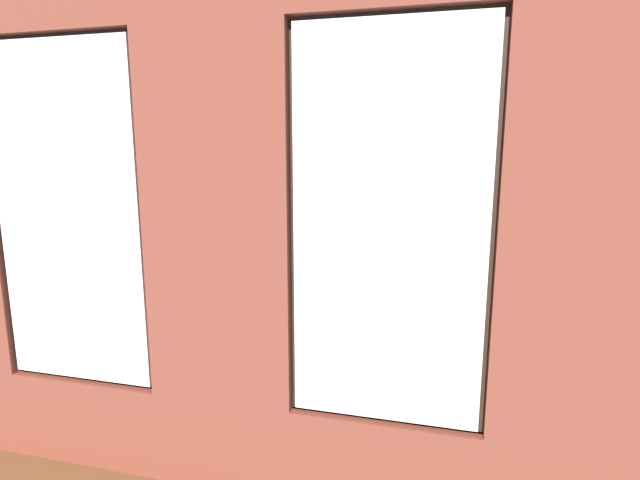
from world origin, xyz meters
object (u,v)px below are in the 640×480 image
at_px(tv_flatscreen, 112,245).
at_px(remote_gray, 309,297).
at_px(potted_plant_corner_near_left, 560,256).
at_px(potted_plant_between_couches, 363,348).
at_px(potted_plant_near_tv, 102,295).
at_px(potted_plant_by_left_couch, 527,306).
at_px(cup_ceramic, 380,294).
at_px(coffee_table, 346,302).
at_px(couch_by_window, 185,378).
at_px(candle_jar, 353,297).
at_px(table_plant_small, 333,283).
at_px(remote_black, 346,297).
at_px(potted_plant_foreground_right, 191,231).
at_px(potted_plant_mid_room_small, 399,283).
at_px(papasan_chair, 325,261).
at_px(media_console, 115,289).
at_px(couch_left, 601,364).

bearing_deg(tv_flatscreen, remote_gray, 176.24).
relative_size(potted_plant_corner_near_left, potted_plant_between_couches, 1.02).
xyz_separation_m(potted_plant_near_tv, potted_plant_by_left_couch, (-4.60, -1.25, -0.14)).
height_order(potted_plant_by_left_couch, potted_plant_between_couches, potted_plant_between_couches).
bearing_deg(cup_ceramic, coffee_table, 18.97).
bearing_deg(couch_by_window, potted_plant_between_couches, -177.90).
height_order(candle_jar, potted_plant_corner_near_left, potted_plant_corner_near_left).
bearing_deg(remote_gray, tv_flatscreen, -177.18).
distance_m(table_plant_small, remote_black, 0.23).
relative_size(couch_by_window, tv_flatscreen, 1.82).
bearing_deg(candle_jar, remote_gray, 0.00).
distance_m(table_plant_small, potted_plant_by_left_couch, 2.21).
height_order(couch_by_window, coffee_table, couch_by_window).
xyz_separation_m(couch_by_window, potted_plant_foreground_right, (2.00, -3.77, 0.47)).
distance_m(remote_black, potted_plant_corner_near_left, 3.07).
height_order(remote_black, potted_plant_mid_room_small, potted_plant_mid_room_small).
bearing_deg(potted_plant_mid_room_small, coffee_table, 58.83).
xyz_separation_m(coffee_table, potted_plant_foreground_right, (2.84, -1.60, 0.45)).
bearing_deg(couch_by_window, papasan_chair, -92.91).
xyz_separation_m(potted_plant_mid_room_small, potted_plant_corner_near_left, (-2.05, -0.80, 0.30)).
xyz_separation_m(cup_ceramic, papasan_chair, (1.03, -1.47, 0.00)).
bearing_deg(remote_gray, media_console, -177.12).
relative_size(table_plant_small, potted_plant_mid_room_small, 0.44).
bearing_deg(potted_plant_between_couches, potted_plant_foreground_right, -47.50).
bearing_deg(remote_gray, papasan_chair, 104.70).
distance_m(remote_gray, tv_flatscreen, 2.78).
xyz_separation_m(table_plant_small, media_console, (2.98, 0.03, -0.28)).
distance_m(table_plant_small, media_console, 2.99).
bearing_deg(cup_ceramic, potted_plant_mid_room_small, -101.20).
bearing_deg(potted_plant_by_left_couch, cup_ceramic, 8.78).
distance_m(remote_black, potted_plant_mid_room_small, 1.01).
distance_m(couch_by_window, cup_ceramic, 2.60).
distance_m(potted_plant_mid_room_small, potted_plant_by_left_couch, 1.56).
distance_m(couch_left, candle_jar, 2.49).
relative_size(couch_by_window, papasan_chair, 1.70).
relative_size(couch_left, media_console, 2.07).
relative_size(potted_plant_corner_near_left, potted_plant_by_left_couch, 2.29).
bearing_deg(media_console, potted_plant_mid_room_small, -167.79).
relative_size(papasan_chair, potted_plant_foreground_right, 0.81).
xyz_separation_m(couch_left, potted_plant_foreground_right, (5.25, -2.64, 0.47)).
relative_size(potted_plant_mid_room_small, potted_plant_by_left_couch, 1.03).
distance_m(coffee_table, remote_black, 0.06).
height_order(coffee_table, potted_plant_near_tv, potted_plant_near_tv).
bearing_deg(couch_left, papasan_chair, -135.04).
distance_m(candle_jar, potted_plant_between_couches, 2.07).
bearing_deg(papasan_chair, potted_plant_between_couches, 108.10).
distance_m(remote_black, potted_plant_by_left_couch, 2.04).
height_order(couch_by_window, potted_plant_between_couches, potted_plant_between_couches).
relative_size(tv_flatscreen, potted_plant_foreground_right, 0.75).
height_order(cup_ceramic, tv_flatscreen, tv_flatscreen).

